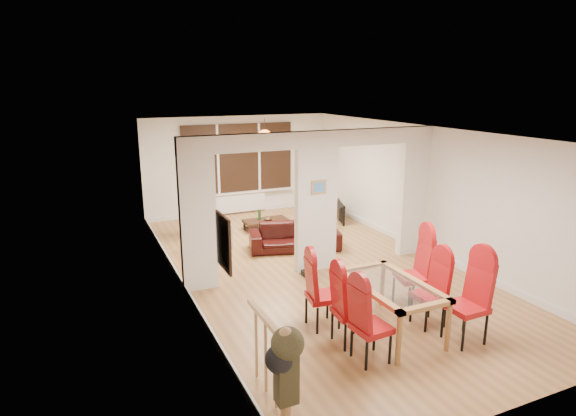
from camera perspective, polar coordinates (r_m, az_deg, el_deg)
floor at (r=9.22m, az=3.22°, el=-7.16°), size 5.00×9.00×0.01m
room_walls at (r=8.83m, az=3.34°, el=0.70°), size 5.00×9.00×2.60m
divider_wall at (r=8.83m, az=3.34°, el=0.70°), size 5.00×0.18×2.60m
bay_window_blinds at (r=12.82m, az=-5.87°, el=5.90°), size 3.00×0.08×1.80m
radiator at (r=13.01m, az=-5.68°, el=0.65°), size 1.40×0.08×0.50m
pendant_light at (r=11.77m, az=-2.78°, el=8.39°), size 0.36×0.36×0.36m
stair_newel at (r=5.52m, az=-2.47°, el=-16.65°), size 0.40×1.20×1.10m
wall_poster at (r=5.70m, az=-7.64°, el=-4.07°), size 0.04×0.52×0.67m
pillar_photo at (r=8.67m, az=3.67°, el=2.49°), size 0.30×0.03×0.25m
dining_table at (r=7.02m, az=11.96°, el=-11.47°), size 0.88×1.57×0.73m
dining_chair_la at (r=6.24m, az=9.89°, el=-13.13°), size 0.46×0.46×1.07m
dining_chair_lb at (r=6.59m, az=7.41°, el=-11.47°), size 0.46×0.46×1.06m
dining_chair_lc at (r=6.96m, az=4.17°, el=-9.82°), size 0.50×0.50×1.08m
dining_chair_ra at (r=6.96m, az=20.38°, el=-10.29°), size 0.48×0.48×1.18m
dining_chair_rb at (r=7.28m, az=16.40°, el=-9.45°), size 0.43×0.43×1.04m
dining_chair_rc at (r=7.73m, az=14.59°, el=-7.32°), size 0.57×0.57×1.18m
sofa at (r=10.17m, az=0.78°, el=-3.40°), size 2.02×1.21×0.55m
armchair at (r=10.03m, az=-9.33°, el=-3.57°), size 0.86×0.88×0.64m
person at (r=10.97m, az=-10.20°, el=1.37°), size 0.78×0.61×1.90m
television at (r=12.26m, az=5.89°, el=-0.45°), size 0.86×0.42×0.51m
coffee_table at (r=11.58m, az=-2.62°, el=-1.96°), size 1.17×0.83×0.24m
bottle at (r=11.49m, az=-3.39°, el=-0.78°), size 0.07×0.07×0.27m
bowl at (r=11.46m, az=-2.39°, el=-1.37°), size 0.20×0.20×0.05m
shoes at (r=8.86m, az=2.53°, el=-7.76°), size 0.22×0.24×0.09m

